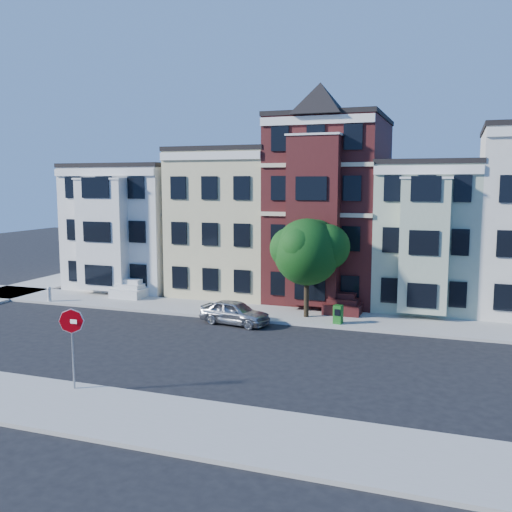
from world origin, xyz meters
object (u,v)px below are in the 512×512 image
at_px(newspaper_box, 338,314).
at_px(stop_sign, 73,344).
at_px(street_tree, 307,256).
at_px(fire_hydrant, 49,295).
at_px(parked_car, 235,312).

bearing_deg(newspaper_box, stop_sign, -109.53).
distance_m(street_tree, newspaper_box, 3.82).
height_order(street_tree, fire_hydrant, street_tree).
xyz_separation_m(street_tree, parked_car, (-3.49, -2.53, -3.01)).
relative_size(newspaper_box, fire_hydrant, 1.33).
bearing_deg(parked_car, newspaper_box, -65.56).
height_order(parked_car, fire_hydrant, parked_car).
bearing_deg(parked_car, fire_hydrant, 94.59).
xyz_separation_m(street_tree, stop_sign, (-5.38, -14.34, -1.80)).
bearing_deg(fire_hydrant, stop_sign, -47.74).
bearing_deg(stop_sign, street_tree, 70.06).
xyz_separation_m(parked_car, newspaper_box, (5.58, 1.52, -0.02)).
distance_m(fire_hydrant, stop_sign, 17.49).
xyz_separation_m(parked_car, fire_hydrant, (-13.61, 1.10, -0.15)).
distance_m(newspaper_box, fire_hydrant, 19.19).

